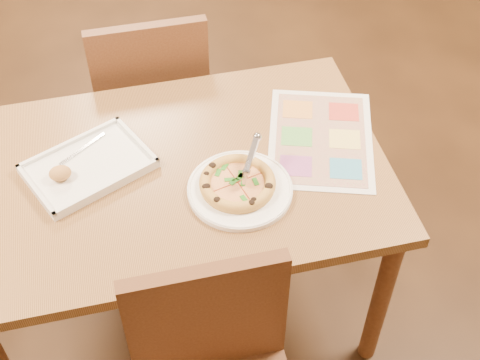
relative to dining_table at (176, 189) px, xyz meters
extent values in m
plane|color=#351F0E|center=(0.00, 0.00, -0.63)|extent=(7.00, 7.00, 0.00)
cube|color=olive|center=(0.00, 0.00, 0.07)|extent=(1.30, 0.85, 0.04)
cylinder|color=brown|center=(-0.59, 0.36, -0.29)|extent=(0.06, 0.06, 0.68)
cylinder|color=brown|center=(0.59, -0.36, -0.29)|extent=(0.06, 0.06, 0.68)
cylinder|color=brown|center=(0.59, 0.36, -0.29)|extent=(0.06, 0.06, 0.68)
cube|color=brown|center=(0.00, -0.51, 0.04)|extent=(0.42, 0.04, 0.45)
cube|color=brown|center=(0.00, 0.70, -0.18)|extent=(0.42, 0.42, 0.04)
cube|color=brown|center=(0.00, 0.51, 0.04)|extent=(0.42, 0.04, 0.45)
cylinder|color=white|center=(0.18, -0.13, 0.09)|extent=(0.36, 0.36, 0.02)
cylinder|color=gold|center=(0.17, -0.12, 0.11)|extent=(0.22, 0.22, 0.01)
cylinder|color=#DAC576|center=(0.17, -0.12, 0.11)|extent=(0.18, 0.18, 0.01)
torus|color=gold|center=(0.17, -0.12, 0.12)|extent=(0.23, 0.23, 0.03)
cylinder|color=silver|center=(0.20, -0.12, 0.16)|extent=(0.04, 0.07, 0.08)
cube|color=silver|center=(0.23, -0.08, 0.18)|extent=(0.07, 0.11, 0.06)
cube|color=silver|center=(-0.25, 0.06, 0.10)|extent=(0.43, 0.37, 0.02)
cube|color=silver|center=(-0.25, 0.06, 0.11)|extent=(0.15, 0.11, 0.00)
ellipsoid|color=#BE7E44|center=(-0.33, 0.02, 0.13)|extent=(0.07, 0.05, 0.04)
cube|color=silver|center=(0.48, 0.03, 0.09)|extent=(0.45, 0.53, 0.00)
camera|label=1|loc=(-0.13, -1.41, 1.56)|focal=50.00mm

